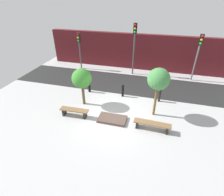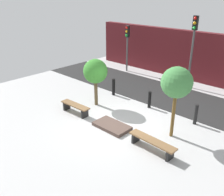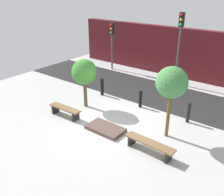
{
  "view_description": "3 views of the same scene",
  "coord_description": "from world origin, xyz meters",
  "px_view_note": "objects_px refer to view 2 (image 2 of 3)",
  "views": [
    {
      "loc": [
        2.04,
        -7.95,
        6.24
      ],
      "look_at": [
        -0.01,
        -0.45,
        1.47
      ],
      "focal_mm": 28.0,
      "sensor_mm": 36.0,
      "label": 1
    },
    {
      "loc": [
        6.41,
        -7.28,
        5.45
      ],
      "look_at": [
        -0.3,
        -0.13,
        1.2
      ],
      "focal_mm": 40.0,
      "sensor_mm": 36.0,
      "label": 2
    },
    {
      "loc": [
        5.67,
        -7.36,
        5.57
      ],
      "look_at": [
        0.16,
        -0.21,
        1.44
      ],
      "focal_mm": 40.0,
      "sensor_mm": 36.0,
      "label": 3
    }
  ],
  "objects_px": {
    "bench_left": "(75,107)",
    "traffic_light_mid_west": "(193,40)",
    "bench_right": "(152,143)",
    "planter_bed": "(112,126)",
    "tree_behind_right_bench": "(177,83)",
    "bollard_center": "(196,114)",
    "traffic_light_west": "(127,40)",
    "bollard_left": "(149,100)",
    "tree_behind_left_bench": "(95,72)",
    "bollard_far_left": "(113,87)"
  },
  "relations": [
    {
      "from": "planter_bed",
      "to": "bollard_far_left",
      "type": "relative_size",
      "value": 1.67
    },
    {
      "from": "bench_left",
      "to": "traffic_light_mid_west",
      "type": "height_order",
      "value": "traffic_light_mid_west"
    },
    {
      "from": "bench_right",
      "to": "tree_behind_right_bench",
      "type": "bearing_deg",
      "value": 92.21
    },
    {
      "from": "bench_right",
      "to": "planter_bed",
      "type": "xyz_separation_m",
      "value": [
        -2.21,
        0.2,
        -0.25
      ]
    },
    {
      "from": "bollard_far_left",
      "to": "traffic_light_west",
      "type": "bearing_deg",
      "value": 121.03
    },
    {
      "from": "bollard_left",
      "to": "traffic_light_mid_west",
      "type": "distance_m",
      "value": 4.69
    },
    {
      "from": "bench_right",
      "to": "planter_bed",
      "type": "relative_size",
      "value": 1.22
    },
    {
      "from": "bollard_far_left",
      "to": "bollard_center",
      "type": "height_order",
      "value": "bollard_far_left"
    },
    {
      "from": "tree_behind_left_bench",
      "to": "traffic_light_mid_west",
      "type": "bearing_deg",
      "value": 68.47
    },
    {
      "from": "bollard_left",
      "to": "bench_right",
      "type": "bearing_deg",
      "value": -53.16
    },
    {
      "from": "bench_right",
      "to": "planter_bed",
      "type": "distance_m",
      "value": 2.23
    },
    {
      "from": "tree_behind_right_bench",
      "to": "traffic_light_mid_west",
      "type": "xyz_separation_m",
      "value": [
        -2.21,
        5.59,
        0.58
      ]
    },
    {
      "from": "bollard_left",
      "to": "traffic_light_west",
      "type": "distance_m",
      "value": 6.56
    },
    {
      "from": "planter_bed",
      "to": "bollard_far_left",
      "type": "distance_m",
      "value": 3.7
    },
    {
      "from": "tree_behind_right_bench",
      "to": "bollard_center",
      "type": "distance_m",
      "value": 2.41
    },
    {
      "from": "planter_bed",
      "to": "traffic_light_mid_west",
      "type": "xyz_separation_m",
      "value": [
        0.0,
        6.76,
        2.78
      ]
    },
    {
      "from": "traffic_light_mid_west",
      "to": "bench_left",
      "type": "bearing_deg",
      "value": -107.58
    },
    {
      "from": "traffic_light_west",
      "to": "traffic_light_mid_west",
      "type": "relative_size",
      "value": 0.77
    },
    {
      "from": "tree_behind_left_bench",
      "to": "traffic_light_west",
      "type": "xyz_separation_m",
      "value": [
        -2.66,
        5.59,
        0.47
      ]
    },
    {
      "from": "planter_bed",
      "to": "bollard_center",
      "type": "bearing_deg",
      "value": 48.25
    },
    {
      "from": "planter_bed",
      "to": "bollard_far_left",
      "type": "height_order",
      "value": "bollard_far_left"
    },
    {
      "from": "bench_left",
      "to": "planter_bed",
      "type": "xyz_separation_m",
      "value": [
        2.21,
        0.2,
        -0.26
      ]
    },
    {
      "from": "bollard_center",
      "to": "bench_right",
      "type": "bearing_deg",
      "value": -94.72
    },
    {
      "from": "bench_left",
      "to": "traffic_light_mid_west",
      "type": "relative_size",
      "value": 0.4
    },
    {
      "from": "tree_behind_right_bench",
      "to": "traffic_light_west",
      "type": "xyz_separation_m",
      "value": [
        -7.07,
        5.59,
        -0.04
      ]
    },
    {
      "from": "bollard_center",
      "to": "bollard_left",
      "type": "bearing_deg",
      "value": 180.0
    },
    {
      "from": "tree_behind_right_bench",
      "to": "bench_right",
      "type": "bearing_deg",
      "value": -90.0
    },
    {
      "from": "planter_bed",
      "to": "tree_behind_right_bench",
      "type": "distance_m",
      "value": 3.33
    },
    {
      "from": "bench_right",
      "to": "traffic_light_west",
      "type": "distance_m",
      "value": 10.1
    },
    {
      "from": "tree_behind_right_bench",
      "to": "bollard_center",
      "type": "height_order",
      "value": "tree_behind_right_bench"
    },
    {
      "from": "bollard_left",
      "to": "bollard_center",
      "type": "height_order",
      "value": "bollard_center"
    },
    {
      "from": "bench_right",
      "to": "tree_behind_left_bench",
      "type": "xyz_separation_m",
      "value": [
        -4.41,
        1.37,
        1.45
      ]
    },
    {
      "from": "bollard_center",
      "to": "planter_bed",
      "type": "bearing_deg",
      "value": -131.75
    },
    {
      "from": "tree_behind_right_bench",
      "to": "bollard_left",
      "type": "relative_size",
      "value": 3.39
    },
    {
      "from": "bench_left",
      "to": "tree_behind_right_bench",
      "type": "height_order",
      "value": "tree_behind_right_bench"
    },
    {
      "from": "bench_left",
      "to": "tree_behind_left_bench",
      "type": "height_order",
      "value": "tree_behind_left_bench"
    },
    {
      "from": "bollard_left",
      "to": "bollard_center",
      "type": "distance_m",
      "value": 2.45
    },
    {
      "from": "planter_bed",
      "to": "bollard_left",
      "type": "bearing_deg",
      "value": 90.0
    },
    {
      "from": "tree_behind_left_bench",
      "to": "traffic_light_mid_west",
      "type": "distance_m",
      "value": 6.11
    },
    {
      "from": "bench_left",
      "to": "planter_bed",
      "type": "bearing_deg",
      "value": 2.97
    },
    {
      "from": "bench_right",
      "to": "bollard_center",
      "type": "relative_size",
      "value": 2.08
    },
    {
      "from": "bench_right",
      "to": "traffic_light_west",
      "type": "bearing_deg",
      "value": 137.66
    },
    {
      "from": "traffic_light_west",
      "to": "tree_behind_left_bench",
      "type": "bearing_deg",
      "value": -64.56
    },
    {
      "from": "bench_right",
      "to": "traffic_light_west",
      "type": "height_order",
      "value": "traffic_light_west"
    },
    {
      "from": "traffic_light_mid_west",
      "to": "bollard_left",
      "type": "bearing_deg",
      "value": -90.0
    },
    {
      "from": "bollard_far_left",
      "to": "bollard_center",
      "type": "relative_size",
      "value": 1.02
    },
    {
      "from": "tree_behind_left_bench",
      "to": "bollard_center",
      "type": "bearing_deg",
      "value": 18.68
    },
    {
      "from": "tree_behind_right_bench",
      "to": "bench_left",
      "type": "bearing_deg",
      "value": -162.74
    },
    {
      "from": "bollard_left",
      "to": "traffic_light_west",
      "type": "relative_size",
      "value": 0.27
    },
    {
      "from": "traffic_light_west",
      "to": "bollard_far_left",
      "type": "bearing_deg",
      "value": -58.97
    }
  ]
}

